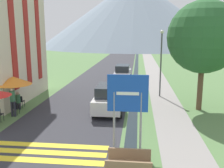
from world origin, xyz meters
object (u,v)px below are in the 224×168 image
object	(u,v)px
parked_car_far	(123,73)
cafe_chair_middle	(15,107)
footbridge	(129,165)
cafe_chair_far_left	(20,101)
parked_car_near	(109,98)
cafe_chair_far_right	(16,101)
person_seated_near	(18,100)
person_standing_terrace	(13,100)
road_sign	(128,101)
tree_by_path	(204,37)
streetlamp	(161,58)
cafe_umbrella_middle_orange	(13,81)

from	to	relation	value
parked_car_far	cafe_chair_middle	size ratio (longest dim) A/B	5.15
footbridge	cafe_chair_far_left	distance (m)	10.82
parked_car_near	cafe_chair_far_right	size ratio (longest dim) A/B	4.87
parked_car_near	person_seated_near	bearing A→B (deg)	-178.51
parked_car_near	cafe_chair_far_right	bearing A→B (deg)	178.86
person_standing_terrace	person_seated_near	distance (m)	1.58
road_sign	parked_car_far	size ratio (longest dim) A/B	0.78
parked_car_near	tree_by_path	bearing A→B (deg)	10.35
parked_car_far	cafe_chair_far_left	size ratio (longest dim) A/B	5.15
road_sign	tree_by_path	distance (m)	8.49
parked_car_far	cafe_chair_far_right	size ratio (longest dim) A/B	5.15
streetlamp	tree_by_path	xyz separation A→B (m)	(2.37, -3.46, 1.70)
parked_car_near	cafe_chair_middle	bearing A→B (deg)	-167.32
cafe_umbrella_middle_orange	person_standing_terrace	size ratio (longest dim) A/B	1.28
person_standing_terrace	footbridge	bearing A→B (deg)	-36.84
footbridge	parked_car_far	xyz separation A→B (m)	(-1.37, 17.92, 0.68)
streetlamp	cafe_chair_far_right	bearing A→B (deg)	-156.54
cafe_chair_middle	tree_by_path	distance (m)	12.97
cafe_chair_far_left	person_standing_terrace	bearing A→B (deg)	-51.66
cafe_chair_middle	cafe_chair_far_right	xyz separation A→B (m)	(-0.63, 1.46, 0.00)
road_sign	parked_car_far	bearing A→B (deg)	94.30
cafe_umbrella_middle_orange	person_seated_near	distance (m)	1.52
parked_car_near	tree_by_path	xyz separation A→B (m)	(6.07, 1.11, 3.97)
streetlamp	footbridge	bearing A→B (deg)	-100.12
footbridge	person_seated_near	distance (m)	10.55
parked_car_near	parked_car_far	xyz separation A→B (m)	(0.23, 10.71, -0.00)
footbridge	person_standing_terrace	distance (m)	9.33
parked_car_near	tree_by_path	size ratio (longest dim) A/B	0.57
parked_car_far	person_seated_near	xyz separation A→B (m)	(-6.48, -10.88, -0.23)
parked_car_near	parked_car_far	bearing A→B (deg)	88.74
person_standing_terrace	tree_by_path	size ratio (longest dim) A/B	0.26
person_seated_near	cafe_chair_far_left	bearing A→B (deg)	95.03
cafe_chair_far_left	person_seated_near	xyz separation A→B (m)	(0.03, -0.38, 0.17)
parked_car_near	parked_car_far	world-z (taller)	same
cafe_chair_middle	cafe_chair_far_left	size ratio (longest dim) A/B	1.00
person_seated_near	person_standing_terrace	bearing A→B (deg)	-74.55
cafe_chair_far_right	streetlamp	distance (m)	11.47
cafe_chair_middle	person_seated_near	bearing A→B (deg)	97.20
person_seated_near	parked_car_far	bearing A→B (deg)	59.22
parked_car_far	person_standing_terrace	xyz separation A→B (m)	(-6.07, -12.35, 0.17)
footbridge	person_standing_terrace	xyz separation A→B (m)	(-7.44, 5.57, 0.85)
parked_car_near	parked_car_far	distance (m)	10.72
road_sign	parked_car_near	world-z (taller)	road_sign
parked_car_far	person_seated_near	size ratio (longest dim) A/B	3.54
parked_car_far	streetlamp	bearing A→B (deg)	-60.57
footbridge	cafe_chair_far_right	world-z (taller)	cafe_chair_far_right
parked_car_far	cafe_umbrella_middle_orange	xyz separation A→B (m)	(-6.43, -11.40, 1.20)
tree_by_path	person_standing_terrace	bearing A→B (deg)	-167.03
parked_car_near	cafe_chair_middle	distance (m)	6.06
cafe_chair_far_left	person_seated_near	bearing A→B (deg)	-60.01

